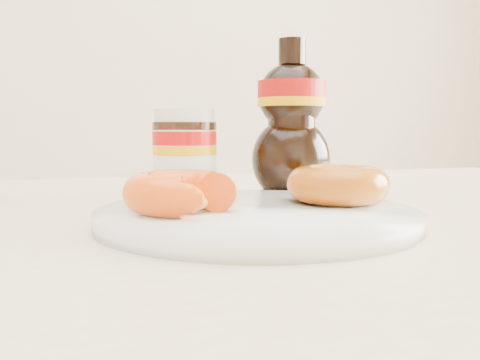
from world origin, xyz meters
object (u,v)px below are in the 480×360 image
object	(u,v)px
nutella_jar	(185,151)
donut_whole	(338,184)
donut_bitten	(180,192)
syrup_bottle	(291,119)
plate	(257,216)
dining_table	(220,300)

from	to	relation	value
nutella_jar	donut_whole	bearing A→B (deg)	-55.47
donut_whole	nutella_jar	size ratio (longest dim) A/B	0.91
donut_bitten	nutella_jar	size ratio (longest dim) A/B	0.90
donut_bitten	syrup_bottle	distance (m)	0.25
donut_bitten	syrup_bottle	xyz separation A→B (m)	(0.17, 0.17, 0.07)
donut_whole	nutella_jar	bearing A→B (deg)	124.53
plate	dining_table	bearing A→B (deg)	113.29
plate	syrup_bottle	distance (m)	0.22
dining_table	syrup_bottle	bearing A→B (deg)	43.39
donut_bitten	donut_whole	xyz separation A→B (m)	(0.16, 0.01, 0.00)
nutella_jar	syrup_bottle	distance (m)	0.14
dining_table	donut_whole	xyz separation A→B (m)	(0.11, -0.03, 0.11)
donut_bitten	nutella_jar	xyz separation A→B (m)	(0.04, 0.18, 0.03)
plate	donut_bitten	size ratio (longest dim) A/B	2.95
donut_bitten	syrup_bottle	size ratio (longest dim) A/B	0.50
dining_table	plate	distance (m)	0.11
plate	syrup_bottle	world-z (taller)	syrup_bottle
syrup_bottle	dining_table	bearing A→B (deg)	-136.61
dining_table	plate	size ratio (longest dim) A/B	4.91
dining_table	nutella_jar	distance (m)	0.19
donut_whole	nutella_jar	world-z (taller)	nutella_jar
plate	syrup_bottle	size ratio (longest dim) A/B	1.48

